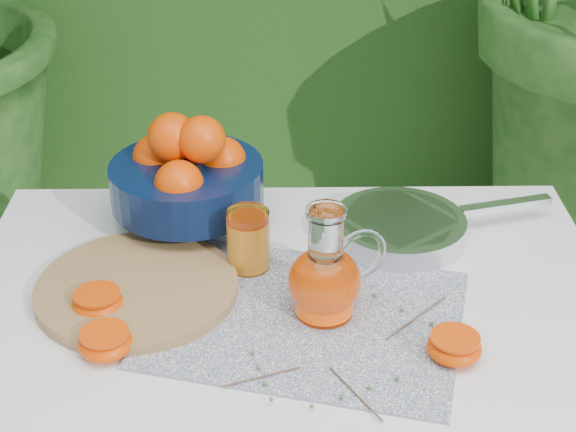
{
  "coord_description": "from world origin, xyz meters",
  "views": [
    {
      "loc": [
        0.04,
        -1.19,
        1.53
      ],
      "look_at": [
        0.05,
        -0.07,
        0.88
      ],
      "focal_mm": 55.0,
      "sensor_mm": 36.0,
      "label": 1
    }
  ],
  "objects_px": {
    "saute_pan": "(401,227)",
    "cutting_board": "(137,289)",
    "fruit_bowl": "(187,174)",
    "juice_pitcher": "(326,278)",
    "white_table": "(288,339)"
  },
  "relations": [
    {
      "from": "white_table",
      "to": "fruit_bowl",
      "type": "height_order",
      "value": "fruit_bowl"
    },
    {
      "from": "saute_pan",
      "to": "white_table",
      "type": "bearing_deg",
      "value": -139.21
    },
    {
      "from": "white_table",
      "to": "fruit_bowl",
      "type": "distance_m",
      "value": 0.33
    },
    {
      "from": "white_table",
      "to": "saute_pan",
      "type": "distance_m",
      "value": 0.27
    },
    {
      "from": "white_table",
      "to": "juice_pitcher",
      "type": "relative_size",
      "value": 5.7
    },
    {
      "from": "saute_pan",
      "to": "juice_pitcher",
      "type": "bearing_deg",
      "value": -123.1
    },
    {
      "from": "cutting_board",
      "to": "fruit_bowl",
      "type": "xyz_separation_m",
      "value": [
        0.06,
        0.22,
        0.08
      ]
    },
    {
      "from": "white_table",
      "to": "saute_pan",
      "type": "height_order",
      "value": "saute_pan"
    },
    {
      "from": "cutting_board",
      "to": "juice_pitcher",
      "type": "relative_size",
      "value": 1.75
    },
    {
      "from": "saute_pan",
      "to": "cutting_board",
      "type": "bearing_deg",
      "value": -159.72
    },
    {
      "from": "cutting_board",
      "to": "juice_pitcher",
      "type": "xyz_separation_m",
      "value": [
        0.28,
        -0.05,
        0.05
      ]
    },
    {
      "from": "white_table",
      "to": "saute_pan",
      "type": "relative_size",
      "value": 2.44
    },
    {
      "from": "fruit_bowl",
      "to": "saute_pan",
      "type": "height_order",
      "value": "fruit_bowl"
    },
    {
      "from": "fruit_bowl",
      "to": "saute_pan",
      "type": "relative_size",
      "value": 0.69
    },
    {
      "from": "cutting_board",
      "to": "juice_pitcher",
      "type": "height_order",
      "value": "juice_pitcher"
    }
  ]
}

